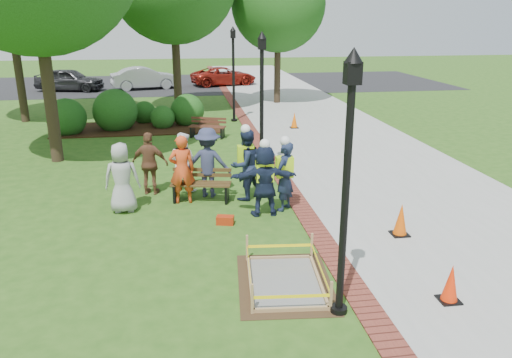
{
  "coord_description": "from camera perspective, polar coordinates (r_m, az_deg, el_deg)",
  "views": [
    {
      "loc": [
        -1.18,
        -9.88,
        4.66
      ],
      "look_at": [
        0.5,
        1.2,
        1.0
      ],
      "focal_mm": 35.0,
      "sensor_mm": 36.0,
      "label": 1
    }
  ],
  "objects": [
    {
      "name": "ground",
      "position": [
        10.99,
        -1.65,
        -7.02
      ],
      "size": [
        100.0,
        100.0,
        0.0
      ],
      "primitive_type": "plane",
      "color": "#285116",
      "rests_on": "ground"
    },
    {
      "name": "sidewalk",
      "position": [
        21.33,
        8.48,
        5.3
      ],
      "size": [
        6.0,
        60.0,
        0.02
      ],
      "primitive_type": "cube",
      "color": "#9E9E99",
      "rests_on": "ground"
    },
    {
      "name": "brick_edging",
      "position": [
        20.63,
        -0.22,
        5.07
      ],
      "size": [
        0.5,
        60.0,
        0.03
      ],
      "primitive_type": "cube",
      "color": "maroon",
      "rests_on": "ground"
    },
    {
      "name": "mulch_bed",
      "position": [
        22.44,
        -13.14,
        5.68
      ],
      "size": [
        7.0,
        3.0,
        0.05
      ],
      "primitive_type": "cube",
      "color": "#381E0F",
      "rests_on": "ground"
    },
    {
      "name": "parking_lot",
      "position": [
        37.19,
        -6.84,
        10.78
      ],
      "size": [
        36.0,
        12.0,
        0.01
      ],
      "primitive_type": "cube",
      "color": "black",
      "rests_on": "ground"
    },
    {
      "name": "wet_concrete_pad",
      "position": [
        9.25,
        3.33,
        -10.54
      ],
      "size": [
        1.9,
        2.44,
        0.55
      ],
      "color": "#47331E",
      "rests_on": "ground"
    },
    {
      "name": "bench_near",
      "position": [
        13.24,
        -6.27,
        -1.4
      ],
      "size": [
        1.63,
        0.82,
        0.84
      ],
      "color": "#4D381A",
      "rests_on": "ground"
    },
    {
      "name": "bench_far",
      "position": [
        20.27,
        -5.57,
        5.44
      ],
      "size": [
        1.53,
        0.94,
        0.79
      ],
      "color": "#51291C",
      "rests_on": "ground"
    },
    {
      "name": "cone_front",
      "position": [
        9.25,
        21.36,
        -11.13
      ],
      "size": [
        0.36,
        0.36,
        0.7
      ],
      "color": "black",
      "rests_on": "ground"
    },
    {
      "name": "cone_back",
      "position": [
        11.53,
        16.22,
        -4.56
      ],
      "size": [
        0.38,
        0.38,
        0.75
      ],
      "color": "black",
      "rests_on": "ground"
    },
    {
      "name": "cone_far",
      "position": [
        21.92,
        4.4,
        6.66
      ],
      "size": [
        0.35,
        0.35,
        0.7
      ],
      "color": "black",
      "rests_on": "ground"
    },
    {
      "name": "toolbox",
      "position": [
        11.79,
        -3.54,
        -4.71
      ],
      "size": [
        0.45,
        0.32,
        0.2
      ],
      "primitive_type": "cube",
      "rotation": [
        0.0,
        0.0,
        -0.26
      ],
      "color": "#A6280C",
      "rests_on": "ground"
    },
    {
      "name": "lamp_near",
      "position": [
        7.62,
        10.36,
        1.14
      ],
      "size": [
        0.28,
        0.28,
        4.26
      ],
      "color": "black",
      "rests_on": "ground"
    },
    {
      "name": "lamp_mid",
      "position": [
        15.24,
        0.66,
        9.86
      ],
      "size": [
        0.28,
        0.28,
        4.26
      ],
      "color": "black",
      "rests_on": "ground"
    },
    {
      "name": "lamp_far",
      "position": [
        23.11,
        -2.6,
        12.66
      ],
      "size": [
        0.28,
        0.28,
        4.26
      ],
      "color": "black",
      "rests_on": "ground"
    },
    {
      "name": "tree_right",
      "position": [
        28.24,
        2.55,
        19.32
      ],
      "size": [
        5.05,
        5.05,
        7.81
      ],
      "color": "#3D2D1E",
      "rests_on": "ground"
    },
    {
      "name": "shrub_a",
      "position": [
        22.23,
        -20.64,
        4.82
      ],
      "size": [
        1.61,
        1.61,
        1.61
      ],
      "primitive_type": "sphere",
      "color": "#1C4513",
      "rests_on": "ground"
    },
    {
      "name": "shrub_b",
      "position": [
        22.51,
        -15.62,
        5.47
      ],
      "size": [
        1.88,
        1.88,
        1.88
      ],
      "primitive_type": "sphere",
      "color": "#1C4513",
      "rests_on": "ground"
    },
    {
      "name": "shrub_c",
      "position": [
        22.38,
        -10.55,
        5.76
      ],
      "size": [
        1.06,
        1.06,
        1.06
      ],
      "primitive_type": "sphere",
      "color": "#1C4513",
      "rests_on": "ground"
    },
    {
      "name": "shrub_d",
      "position": [
        22.89,
        -7.78,
        6.18
      ],
      "size": [
        1.49,
        1.49,
        1.49
      ],
      "primitive_type": "sphere",
      "color": "#1C4513",
      "rests_on": "ground"
    },
    {
      "name": "shrub_e",
      "position": [
        23.66,
        -12.54,
        6.3
      ],
      "size": [
        1.08,
        1.08,
        1.08
      ],
      "primitive_type": "sphere",
      "color": "#1C4513",
      "rests_on": "ground"
    },
    {
      "name": "casual_person_a",
      "position": [
        12.7,
        -15.07,
        0.12
      ],
      "size": [
        0.57,
        0.37,
        1.76
      ],
      "color": "#9D9D9D",
      "rests_on": "ground"
    },
    {
      "name": "casual_person_b",
      "position": [
        12.99,
        -8.46,
        1.07
      ],
      "size": [
        0.59,
        0.39,
        1.81
      ],
      "color": "#E3451A",
      "rests_on": "ground"
    },
    {
      "name": "casual_person_c",
      "position": [
        13.96,
        -8.34,
        1.95
      ],
      "size": [
        0.63,
        0.6,
        1.65
      ],
      "color": "white",
      "rests_on": "ground"
    },
    {
      "name": "casual_person_d",
      "position": [
        13.82,
        -12.02,
        1.73
      ],
      "size": [
        0.63,
        0.49,
        1.72
      ],
      "color": "brown",
      "rests_on": "ground"
    },
    {
      "name": "casual_person_e",
      "position": [
        13.38,
        -5.5,
        1.87
      ],
      "size": [
        0.68,
        0.51,
        1.88
      ],
      "color": "#2E3352",
      "rests_on": "ground"
    },
    {
      "name": "hivis_worker_a",
      "position": [
        12.03,
        0.99,
        0.11
      ],
      "size": [
        0.57,
        0.37,
        1.92
      ],
      "color": "#192341",
      "rests_on": "ground"
    },
    {
      "name": "hivis_worker_b",
      "position": [
        12.38,
        3.27,
        0.59
      ],
      "size": [
        0.63,
        0.67,
        1.91
      ],
      "color": "#1B2848",
      "rests_on": "ground"
    },
    {
      "name": "hivis_worker_c",
      "position": [
        13.1,
        -1.18,
        1.85
      ],
      "size": [
        0.71,
        0.64,
        2.03
      ],
      "color": "#191A43",
      "rests_on": "ground"
    },
    {
      "name": "parked_car_a",
      "position": [
        35.39,
        -20.41,
        9.41
      ],
      "size": [
        3.15,
        5.24,
        1.59
      ],
      "primitive_type": "imported",
      "rotation": [
        0.0,
        0.0,
        1.35
      ],
      "color": "#29292C",
      "rests_on": "ground"
    },
    {
      "name": "parked_car_b",
      "position": [
        34.92,
        -12.49,
        10.0
      ],
      "size": [
        3.16,
        5.22,
        1.59
      ],
      "primitive_type": "imported",
      "rotation": [
        0.0,
        0.0,
        1.8
      ],
      "color": "#B2B1B6",
      "rests_on": "ground"
    },
    {
      "name": "parked_car_c",
      "position": [
        36.16,
        -3.67,
        10.65
      ],
      "size": [
        2.85,
        4.57,
        1.38
      ],
      "primitive_type": "imported",
      "rotation": [
        0.0,
        0.0,
        1.82
      ],
      "color": "maroon",
      "rests_on": "ground"
    }
  ]
}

